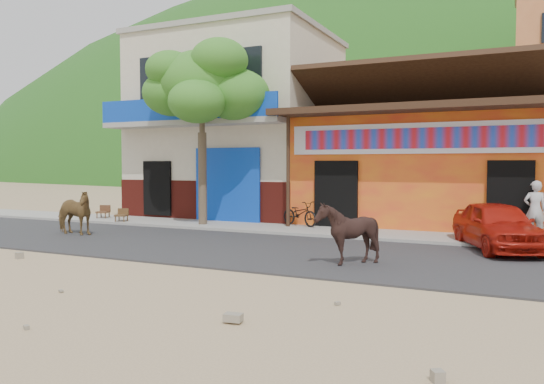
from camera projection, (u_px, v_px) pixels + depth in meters
The scene contains 14 objects.
ground at pixel (242, 273), 10.25m from camera, with size 120.00×120.00×0.00m, color #9E825B.
road at pixel (293, 252), 12.51m from camera, with size 60.00×5.00×0.04m, color #28282B.
sidewalk at pixel (339, 233), 15.67m from camera, with size 60.00×2.00×0.12m, color gray.
dance_club at pixel (430, 172), 18.35m from camera, with size 8.00×6.00×3.60m, color orange.
cafe_building at pixel (240, 129), 21.43m from camera, with size 7.00×6.00×7.00m, color beige.
hillside at pixel (483, 92), 72.91m from camera, with size 100.00×40.00×24.00m, color #194C14.
tree at pixel (202, 133), 17.27m from camera, with size 3.00×3.00×6.00m, color #2D721E, non-canonical shape.
cow_tan at pixel (73, 212), 15.40m from camera, with size 0.70×1.53×1.30m, color brown.
cow_dark at pixel (347, 233), 10.83m from camera, with size 1.05×1.18×1.30m, color black.
red_car at pixel (497, 225), 12.71m from camera, with size 1.38×3.44×1.17m, color #AC170C.
scooter at pixel (300, 213), 16.91m from camera, with size 0.53×1.52×0.80m, color black.
pedestrian at pixel (535, 210), 14.05m from camera, with size 0.56×0.37×1.54m, color silver.
cafe_chair_left at pixel (103, 206), 19.41m from camera, with size 0.40×0.40×0.86m, color #4F2B1A, non-canonical shape.
cafe_chair_right at pixel (121, 209), 18.22m from camera, with size 0.38×0.38×0.82m, color #53381B, non-canonical shape.
Camera 1 is at (4.82, -8.95, 2.11)m, focal length 35.00 mm.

